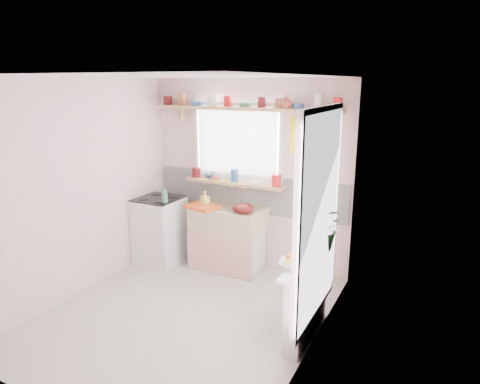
% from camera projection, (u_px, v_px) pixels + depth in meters
% --- Properties ---
extents(room, '(3.20, 3.20, 3.20)m').
position_uv_depth(room, '(273.00, 182.00, 4.76)').
color(room, beige).
rests_on(room, ground).
extents(sink_unit, '(0.95, 0.65, 1.11)m').
position_uv_depth(sink_unit, '(228.00, 237.00, 5.73)').
color(sink_unit, white).
rests_on(sink_unit, ground).
extents(cooker, '(0.58, 0.58, 0.93)m').
position_uv_depth(cooker, '(160.00, 230.00, 5.92)').
color(cooker, white).
rests_on(cooker, ground).
extents(radiator_ledge, '(0.22, 0.95, 0.78)m').
position_uv_depth(radiator_ledge, '(306.00, 299.00, 4.16)').
color(radiator_ledge, white).
rests_on(radiator_ledge, ground).
extents(windowsill, '(1.40, 0.22, 0.04)m').
position_uv_depth(windowsill, '(235.00, 183.00, 5.71)').
color(windowsill, tan).
rests_on(windowsill, room).
extents(pine_shelf, '(2.52, 0.24, 0.04)m').
position_uv_depth(pine_shelf, '(245.00, 109.00, 5.39)').
color(pine_shelf, tan).
rests_on(pine_shelf, room).
extents(shelf_crockery, '(2.47, 0.11, 0.12)m').
position_uv_depth(shelf_crockery, '(245.00, 103.00, 5.37)').
color(shelf_crockery, '#590F14').
rests_on(shelf_crockery, pine_shelf).
extents(sill_crockery, '(1.35, 0.11, 0.12)m').
position_uv_depth(sill_crockery, '(235.00, 177.00, 5.69)').
color(sill_crockery, '#590F14').
rests_on(sill_crockery, windowsill).
extents(dish_tray, '(0.46, 0.38, 0.04)m').
position_uv_depth(dish_tray, '(202.00, 207.00, 5.57)').
color(dish_tray, '#E45014').
rests_on(dish_tray, sink_unit).
extents(colander, '(0.34, 0.34, 0.12)m').
position_uv_depth(colander, '(243.00, 208.00, 5.37)').
color(colander, '#550F0E').
rests_on(colander, sink_unit).
extents(jade_plant, '(0.46, 0.40, 0.48)m').
position_uv_depth(jade_plant, '(324.00, 227.00, 4.34)').
color(jade_plant, '#2B6428').
rests_on(jade_plant, radiator_ledge).
extents(fruit_bowl, '(0.32, 0.32, 0.07)m').
position_uv_depth(fruit_bowl, '(294.00, 265.00, 3.96)').
color(fruit_bowl, silver).
rests_on(fruit_bowl, radiator_ledge).
extents(herb_pot, '(0.14, 0.12, 0.23)m').
position_uv_depth(herb_pot, '(298.00, 268.00, 3.68)').
color(herb_pot, '#376A2A').
rests_on(herb_pot, radiator_ledge).
extents(soap_bottle_sink, '(0.12, 0.12, 0.20)m').
position_uv_depth(soap_bottle_sink, '(205.00, 199.00, 5.64)').
color(soap_bottle_sink, '#FFF071').
rests_on(soap_bottle_sink, sink_unit).
extents(sill_cup, '(0.16, 0.16, 0.10)m').
position_uv_depth(sill_cup, '(216.00, 175.00, 5.88)').
color(sill_cup, beige).
rests_on(sill_cup, windowsill).
extents(sill_bowl, '(0.21, 0.21, 0.06)m').
position_uv_depth(sill_bowl, '(211.00, 175.00, 5.92)').
color(sill_bowl, '#305A9F').
rests_on(sill_bowl, windowsill).
extents(shelf_vase, '(0.16, 0.16, 0.16)m').
position_uv_depth(shelf_vase, '(286.00, 102.00, 5.06)').
color(shelf_vase, '#93382D').
rests_on(shelf_vase, pine_shelf).
extents(cooker_bottle, '(0.10, 0.10, 0.23)m').
position_uv_depth(cooker_bottle, '(164.00, 194.00, 5.55)').
color(cooker_bottle, '#418358').
rests_on(cooker_bottle, cooker).
extents(fruit, '(0.20, 0.14, 0.10)m').
position_uv_depth(fruit, '(295.00, 259.00, 3.95)').
color(fruit, orange).
rests_on(fruit, fruit_bowl).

